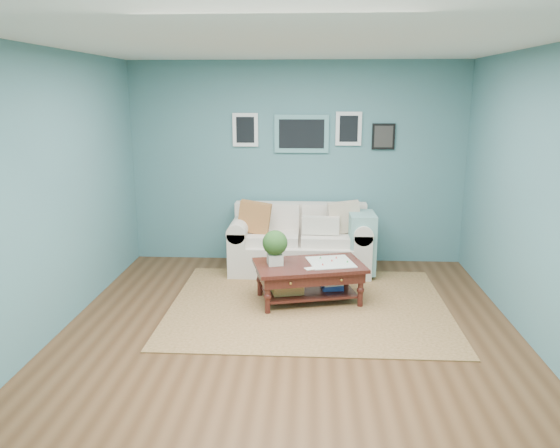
{
  "coord_description": "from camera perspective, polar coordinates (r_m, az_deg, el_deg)",
  "views": [
    {
      "loc": [
        0.19,
        -4.85,
        2.29
      ],
      "look_at": [
        -0.14,
        1.0,
        0.87
      ],
      "focal_mm": 35.0,
      "sensor_mm": 36.0,
      "label": 1
    }
  ],
  "objects": [
    {
      "name": "room_shell",
      "position": [
        5.0,
        1.06,
        2.88
      ],
      "size": [
        5.0,
        5.02,
        2.7
      ],
      "color": "brown",
      "rests_on": "ground"
    },
    {
      "name": "area_rug",
      "position": [
        6.07,
        3.0,
        -8.49
      ],
      "size": [
        3.01,
        2.41,
        0.01
      ],
      "primitive_type": "cube",
      "color": "brown",
      "rests_on": "ground"
    },
    {
      "name": "loveseat",
      "position": [
        7.13,
        2.75,
        -1.87
      ],
      "size": [
        1.85,
        0.84,
        0.95
      ],
      "color": "beige",
      "rests_on": "ground"
    },
    {
      "name": "coffee_table",
      "position": [
        6.07,
        2.46,
        -4.87
      ],
      "size": [
        1.32,
        0.96,
        0.83
      ],
      "rotation": [
        0.0,
        0.0,
        0.25
      ],
      "color": "#34120D",
      "rests_on": "ground"
    }
  ]
}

